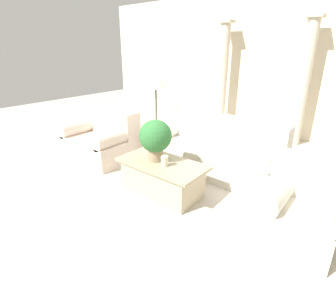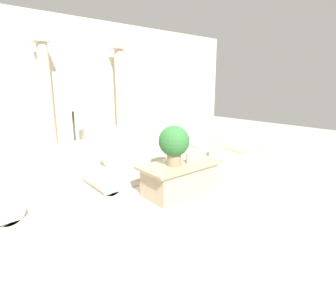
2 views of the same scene
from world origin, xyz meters
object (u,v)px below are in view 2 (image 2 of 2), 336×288
Objects in this scene: sofa_long at (145,153)px; floor_lamp at (72,107)px; coffee_table at (180,178)px; armchair at (236,149)px; loveseat at (52,194)px; potted_plant at (174,142)px.

floor_lamp reaches higher than sofa_long.
armchair is (1.76, 0.26, 0.12)m from coffee_table.
sofa_long is at bearing 149.87° from armchair.
sofa_long is 2.13m from loveseat.
loveseat is at bearing -156.26° from sofa_long.
armchair is (3.53, -0.06, 0.00)m from loveseat.
coffee_table is 0.82× the size of floor_lamp.
potted_plant reaches higher than sofa_long.
potted_plant is 0.39× the size of floor_lamp.
sofa_long is 1.63m from floor_lamp.
sofa_long reaches higher than armchair.
floor_lamp is at bearing 53.38° from loveseat.
floor_lamp is (-1.14, 1.17, 1.06)m from coffee_table.
floor_lamp is (0.63, 0.85, 0.94)m from loveseat.
loveseat is 1.55× the size of armchair.
potted_plant is at bearing -48.95° from floor_lamp.
sofa_long is 3.77× the size of potted_plant.
sofa_long is at bearing 23.74° from loveseat.
armchair is (1.58, -0.92, 0.01)m from sofa_long.
loveseat is 1.42m from floor_lamp.
coffee_table is 0.58m from potted_plant.
potted_plant is (1.65, -0.32, 0.45)m from loveseat.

